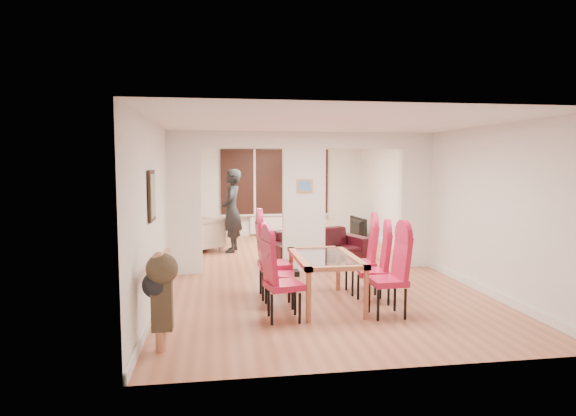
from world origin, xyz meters
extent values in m
cube|color=#AB6245|center=(0.00, 0.00, 0.00)|extent=(5.00, 9.00, 0.01)
cube|color=white|center=(0.00, 0.00, 1.30)|extent=(5.00, 0.18, 2.60)
cube|color=black|center=(0.00, 4.44, 1.50)|extent=(3.00, 0.08, 1.80)
cube|color=white|center=(0.00, 4.40, 0.30)|extent=(1.40, 0.08, 0.50)
sphere|color=orange|center=(0.30, 3.30, 2.15)|extent=(0.36, 0.36, 0.36)
cube|color=gray|center=(-2.47, -2.40, 1.60)|extent=(0.04, 0.52, 0.67)
cube|color=#4C8CD8|center=(0.00, -0.10, 1.60)|extent=(0.30, 0.03, 0.25)
imported|color=black|center=(0.45, 0.82, 0.32)|extent=(2.35, 1.56, 0.64)
imported|color=beige|center=(-2.00, 2.28, 0.39)|extent=(1.17, 1.18, 0.78)
imported|color=black|center=(-1.29, 2.06, 0.95)|extent=(0.75, 0.55, 1.89)
imported|color=black|center=(2.00, 3.39, 0.29)|extent=(1.02, 0.25, 0.58)
cylinder|color=#143F19|center=(0.30, 2.51, 0.35)|extent=(0.07, 0.07, 0.27)
imported|color=black|center=(-0.05, 2.46, 0.24)|extent=(0.21, 0.21, 0.05)
camera|label=1|loc=(-1.64, -8.88, 2.03)|focal=30.00mm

